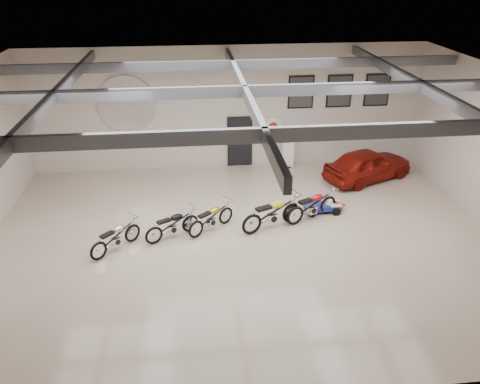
{
  "coord_description": "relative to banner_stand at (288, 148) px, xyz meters",
  "views": [
    {
      "loc": [
        -1.46,
        -12.42,
        7.98
      ],
      "look_at": [
        0.0,
        1.2,
        1.1
      ],
      "focal_mm": 35.0,
      "sensor_mm": 36.0,
      "label": 1
    }
  ],
  "objects": [
    {
      "name": "banner_stand",
      "position": [
        0.0,
        0.0,
        0.0
      ],
      "size": [
        0.5,
        0.27,
        1.74
      ],
      "primitive_type": null,
      "rotation": [
        0.0,
        0.0,
        -0.18
      ],
      "color": "white",
      "rests_on": "floor"
    },
    {
      "name": "ceiling_beams",
      "position": [
        -2.5,
        -5.5,
        3.88
      ],
      "size": [
        15.8,
        11.8,
        0.32
      ],
      "primitive_type": null,
      "color": "#53555A",
      "rests_on": "ceiling"
    },
    {
      "name": "floor",
      "position": [
        -2.5,
        -5.5,
        -0.87
      ],
      "size": [
        16.0,
        12.0,
        0.01
      ],
      "primitive_type": "cube",
      "color": "#C0AA93",
      "rests_on": "ground"
    },
    {
      "name": "poster_right",
      "position": [
        3.7,
        0.46,
        2.23
      ],
      "size": [
        1.05,
        0.08,
        1.35
      ],
      "primitive_type": null,
      "color": "black",
      "rests_on": "back_wall"
    },
    {
      "name": "motorcycle_gold",
      "position": [
        -3.49,
        -4.78,
        -0.4
      ],
      "size": [
        1.78,
        1.56,
        0.94
      ],
      "primitive_type": null,
      "rotation": [
        0.0,
        0.0,
        0.66
      ],
      "color": "silver",
      "rests_on": "floor"
    },
    {
      "name": "poster_left",
      "position": [
        0.5,
        0.46,
        2.23
      ],
      "size": [
        1.05,
        0.08,
        1.35
      ],
      "primitive_type": null,
      "color": "black",
      "rests_on": "back_wall"
    },
    {
      "name": "motorcycle_yellow",
      "position": [
        -1.5,
        -4.85,
        -0.3
      ],
      "size": [
        2.3,
        1.5,
        1.15
      ],
      "primitive_type": null,
      "rotation": [
        0.0,
        0.0,
        0.41
      ],
      "color": "silver",
      "rests_on": "floor"
    },
    {
      "name": "go_kart",
      "position": [
        0.56,
        -3.97,
        -0.59
      ],
      "size": [
        1.56,
        0.72,
        0.56
      ],
      "primitive_type": null,
      "rotation": [
        0.0,
        0.0,
        0.01
      ],
      "color": "navy",
      "rests_on": "floor"
    },
    {
      "name": "motorcycle_black",
      "position": [
        -4.73,
        -5.1,
        -0.4
      ],
      "size": [
        1.88,
        1.37,
        0.95
      ],
      "primitive_type": null,
      "rotation": [
        0.0,
        0.0,
        0.5
      ],
      "color": "silver",
      "rests_on": "floor"
    },
    {
      "name": "logo_plaque",
      "position": [
        -6.5,
        0.45,
        1.93
      ],
      "size": [
        2.3,
        0.06,
        1.16
      ],
      "primitive_type": null,
      "color": "silver",
      "rests_on": "back_wall"
    },
    {
      "name": "door",
      "position": [
        -2.0,
        0.45,
        0.18
      ],
      "size": [
        0.92,
        0.08,
        2.1
      ],
      "primitive_type": "cube",
      "color": "black",
      "rests_on": "back_wall"
    },
    {
      "name": "poster_mid",
      "position": [
        2.1,
        0.46,
        2.23
      ],
      "size": [
        1.05,
        0.08,
        1.35
      ],
      "primitive_type": null,
      "color": "black",
      "rests_on": "back_wall"
    },
    {
      "name": "back_wall",
      "position": [
        -2.5,
        0.5,
        1.63
      ],
      "size": [
        16.0,
        0.02,
        5.0
      ],
      "primitive_type": "cube",
      "color": "beige",
      "rests_on": "floor"
    },
    {
      "name": "oil_sign",
      "position": [
        -0.6,
        0.45,
        0.83
      ],
      "size": [
        0.72,
        0.1,
        0.72
      ],
      "primitive_type": null,
      "color": "white",
      "rests_on": "back_wall"
    },
    {
      "name": "motorcycle_red",
      "position": [
        -0.06,
        -4.4,
        -0.34
      ],
      "size": [
        2.11,
        1.45,
        1.06
      ],
      "primitive_type": null,
      "rotation": [
        0.0,
        0.0,
        0.45
      ],
      "color": "silver",
      "rests_on": "floor"
    },
    {
      "name": "ceiling",
      "position": [
        -2.5,
        -5.5,
        4.13
      ],
      "size": [
        16.0,
        12.0,
        0.01
      ],
      "primitive_type": "cube",
      "color": "slate",
      "rests_on": "back_wall"
    },
    {
      "name": "vintage_car",
      "position": [
        2.92,
        -1.5,
        -0.24
      ],
      "size": [
        2.88,
        4.02,
        1.27
      ],
      "primitive_type": "imported",
      "rotation": [
        0.0,
        0.0,
        1.98
      ],
      "color": "maroon",
      "rests_on": "floor"
    },
    {
      "name": "motorcycle_silver",
      "position": [
        -6.42,
        -5.63,
        -0.4
      ],
      "size": [
        1.67,
        1.69,
        0.94
      ],
      "primitive_type": null,
      "rotation": [
        0.0,
        0.0,
        0.79
      ],
      "color": "silver",
      "rests_on": "floor"
    }
  ]
}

